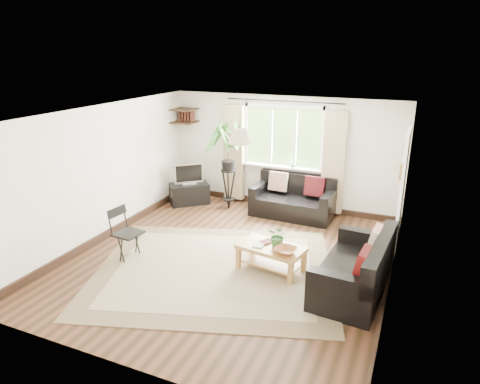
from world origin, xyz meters
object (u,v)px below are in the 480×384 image
at_px(folding_chair, 128,234).
at_px(palm_stand, 228,167).
at_px(tv_stand, 189,194).
at_px(sofa_right, 354,265).
at_px(sofa_back, 293,198).
at_px(coffee_table, 271,258).

bearing_deg(folding_chair, palm_stand, -5.01).
distance_m(tv_stand, palm_stand, 1.18).
relative_size(sofa_right, tv_stand, 2.04).
xyz_separation_m(tv_stand, palm_stand, (0.94, 0.06, 0.71)).
distance_m(sofa_right, tv_stand, 4.57).
bearing_deg(sofa_right, sofa_back, -141.91).
relative_size(sofa_back, palm_stand, 0.89).
height_order(sofa_right, folding_chair, folding_chair).
bearing_deg(sofa_back, tv_stand, -173.28).
xyz_separation_m(palm_stand, folding_chair, (-0.53, -2.78, -0.51)).
xyz_separation_m(tv_stand, folding_chair, (0.41, -2.72, 0.21)).
relative_size(sofa_back, tv_stand, 1.98).
distance_m(sofa_right, palm_stand, 3.86).
bearing_deg(coffee_table, sofa_right, -4.20).
bearing_deg(palm_stand, tv_stand, -176.07).
bearing_deg(folding_chair, tv_stand, 14.29).
distance_m(coffee_table, folding_chair, 2.36).
bearing_deg(coffee_table, tv_stand, 141.10).
distance_m(palm_stand, folding_chair, 2.88).
xyz_separation_m(sofa_back, coffee_table, (0.35, -2.36, -0.18)).
distance_m(sofa_right, folding_chair, 3.59).
height_order(coffee_table, tv_stand, tv_stand).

